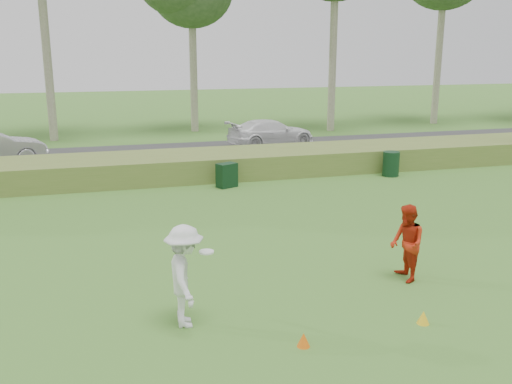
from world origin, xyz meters
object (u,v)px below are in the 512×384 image
object	(u,v)px
cone_orange	(304,340)
car_right	(271,132)
player_red	(407,243)
cone_yellow	(423,317)
player_white	(185,276)
utility_cabinet	(227,175)
trash_bin	(391,164)

from	to	relation	value
cone_orange	car_right	world-z (taller)	car_right
player_red	cone_yellow	xyz separation A→B (m)	(-0.73, -1.90, -0.71)
player_red	car_right	size ratio (longest dim) A/B	0.37
player_white	cone_yellow	size ratio (longest dim) A/B	7.52
utility_cabinet	car_right	world-z (taller)	car_right
cone_orange	car_right	xyz separation A→B (m)	(5.49, 19.38, 0.59)
utility_cabinet	trash_bin	xyz separation A→B (m)	(6.60, 0.06, 0.04)
cone_orange	trash_bin	world-z (taller)	trash_bin
cone_yellow	trash_bin	xyz separation A→B (m)	(5.55, 11.30, 0.36)
car_right	cone_orange	bearing A→B (deg)	154.32
trash_bin	cone_orange	bearing A→B (deg)	-124.65
utility_cabinet	player_red	bearing A→B (deg)	-103.22
cone_yellow	car_right	size ratio (longest dim) A/B	0.06
player_red	trash_bin	distance (m)	10.57
player_white	player_red	size ratio (longest dim) A/B	1.12
trash_bin	player_white	bearing A→B (deg)	-133.71
cone_yellow	car_right	bearing A→B (deg)	80.81
cone_orange	cone_yellow	size ratio (longest dim) A/B	0.99
player_red	trash_bin	size ratio (longest dim) A/B	1.73
player_red	car_right	xyz separation A→B (m)	(2.38, 17.31, -0.12)
utility_cabinet	cone_orange	bearing A→B (deg)	-120.62
trash_bin	player_red	bearing A→B (deg)	-117.16
player_white	trash_bin	xyz separation A→B (m)	(9.69, 10.14, -0.45)
player_white	utility_cabinet	world-z (taller)	player_white
cone_orange	utility_cabinet	size ratio (longest dim) A/B	0.28
cone_orange	trash_bin	size ratio (longest dim) A/B	0.25
player_white	trash_bin	size ratio (longest dim) A/B	1.94
player_red	cone_orange	distance (m)	3.80
cone_orange	player_white	bearing A→B (deg)	142.95
utility_cabinet	car_right	distance (m)	8.99
player_white	player_red	world-z (taller)	player_white
cone_yellow	car_right	world-z (taller)	car_right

